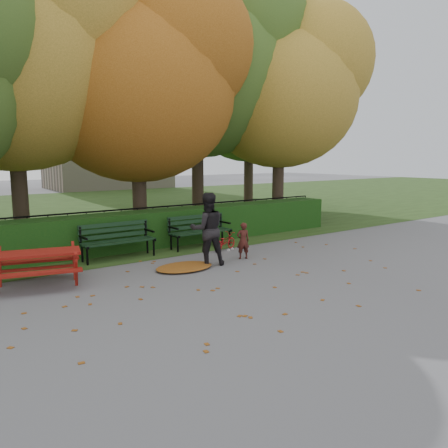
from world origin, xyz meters
TOP-DOWN VIEW (x-y plane):
  - ground at (0.00, 0.00)m, footprint 90.00×90.00m
  - grass_strip at (0.00, 14.00)m, footprint 90.00×90.00m
  - building_right at (8.00, 28.00)m, footprint 9.00×6.00m
  - hedge at (0.00, 4.50)m, footprint 13.00×0.90m
  - iron_fence at (0.00, 5.30)m, footprint 14.00×0.04m
  - tree_b at (-2.44, 6.75)m, footprint 6.72×6.40m
  - tree_c at (0.83, 5.96)m, footprint 6.30×6.00m
  - tree_d at (3.88, 7.23)m, footprint 7.14×6.80m
  - tree_e at (6.52, 5.77)m, footprint 6.09×5.80m
  - tree_g at (8.33, 9.76)m, footprint 6.30×6.00m
  - bench_left at (-1.30, 3.70)m, footprint 1.80×0.57m
  - bench_right at (1.10, 3.70)m, footprint 1.80×0.57m
  - picnic_table at (-3.47, 2.36)m, footprint 1.86×1.63m
  - leaf_pile at (-0.51, 1.83)m, footprint 1.44×1.07m
  - leaf_scatter at (0.00, 0.30)m, footprint 9.00×5.70m
  - child at (1.18, 1.84)m, footprint 0.38×0.31m
  - adult at (0.13, 1.84)m, footprint 0.98×0.87m
  - bicycle at (1.42, 2.92)m, footprint 0.95×0.58m

SIDE VIEW (x-z plane):
  - ground at x=0.00m, z-range 0.00..0.00m
  - grass_strip at x=0.00m, z-range 0.01..0.01m
  - leaf_scatter at x=0.00m, z-range 0.00..0.01m
  - leaf_pile at x=-0.51m, z-range 0.00..0.09m
  - bicycle at x=1.42m, z-range 0.00..0.47m
  - child at x=1.18m, z-range 0.00..0.90m
  - hedge at x=0.00m, z-range 0.00..1.00m
  - bench_left at x=-1.30m, z-range 0.08..0.96m
  - bench_right at x=1.10m, z-range 0.08..0.96m
  - picnic_table at x=-3.47m, z-range 0.14..0.92m
  - iron_fence at x=0.00m, z-range 0.03..1.05m
  - adult at x=0.13m, z-range 0.00..1.68m
  - tree_c at x=0.83m, z-range 0.82..8.82m
  - tree_e at x=6.52m, z-range 1.01..9.16m
  - tree_g at x=8.33m, z-range 1.10..9.65m
  - tree_b at x=-2.44m, z-range 1.01..9.80m
  - tree_d at x=3.88m, z-range 1.19..10.77m
  - building_right at x=8.00m, z-range 0.00..12.00m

